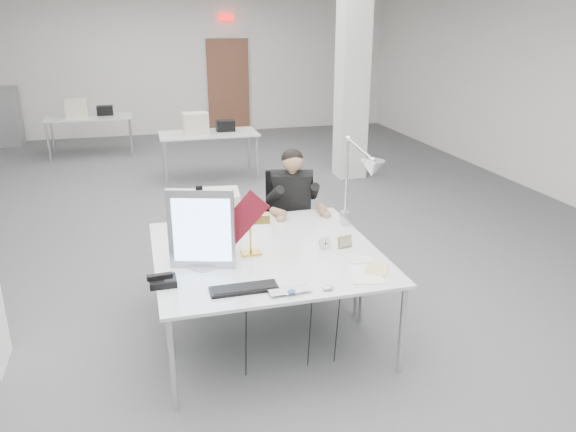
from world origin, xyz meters
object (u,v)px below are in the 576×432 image
at_px(seated_person, 293,192).
at_px(monitor, 201,229).
at_px(beige_monitor, 218,212).
at_px(architect_lamp, 357,183).
at_px(laptop, 292,294).
at_px(desk_phone, 163,282).
at_px(bankers_lamp, 250,234).
at_px(desk_main, 279,275).
at_px(office_chair, 291,221).

height_order(seated_person, monitor, monitor).
distance_m(beige_monitor, architect_lamp, 1.25).
distance_m(seated_person, laptop, 1.93).
height_order(desk_phone, architect_lamp, architect_lamp).
bearing_deg(seated_person, beige_monitor, -133.34).
height_order(monitor, beige_monitor, monitor).
relative_size(bankers_lamp, desk_phone, 1.80).
bearing_deg(laptop, desk_phone, 152.20).
bearing_deg(desk_main, office_chair, 71.43).
distance_m(office_chair, architect_lamp, 1.18).
bearing_deg(seated_person, desk_phone, -117.43).
bearing_deg(office_chair, bankers_lamp, -104.13).
bearing_deg(monitor, laptop, -32.51).
bearing_deg(office_chair, beige_monitor, -130.85).
bearing_deg(monitor, desk_phone, -127.42).
xyz_separation_m(bankers_lamp, beige_monitor, (-0.17, 0.59, 0.01)).
distance_m(office_chair, monitor, 1.73).
height_order(bankers_lamp, desk_phone, bankers_lamp).
bearing_deg(beige_monitor, bankers_lamp, -67.43).
height_order(seated_person, laptop, seated_person).
height_order(desk_main, monitor, monitor).
xyz_separation_m(office_chair, seated_person, (0.00, -0.05, 0.33)).
height_order(bankers_lamp, architect_lamp, architect_lamp).
bearing_deg(monitor, bankers_lamp, 37.52).
height_order(seated_person, desk_phone, seated_person).
height_order(desk_main, laptop, laptop).
bearing_deg(seated_person, desk_main, -93.32).
height_order(seated_person, bankers_lamp, seated_person).
bearing_deg(architect_lamp, desk_phone, -160.83).
height_order(desk_main, seated_person, seated_person).
xyz_separation_m(desk_main, beige_monitor, (-0.31, 1.01, 0.19)).
bearing_deg(desk_phone, architect_lamp, 18.47).
distance_m(seated_person, bankers_lamp, 1.26).
bearing_deg(office_chair, architect_lamp, -54.71).
bearing_deg(bankers_lamp, desk_phone, -145.09).
distance_m(desk_main, office_chair, 1.65).
relative_size(laptop, beige_monitor, 0.77).
bearing_deg(laptop, office_chair, 71.97).
bearing_deg(seated_person, architect_lamp, -53.69).
xyz_separation_m(desk_main, seated_person, (0.52, 1.50, 0.16)).
xyz_separation_m(office_chair, architect_lamp, (0.33, -0.93, 0.65)).
bearing_deg(bankers_lamp, beige_monitor, 113.89).
height_order(office_chair, beige_monitor, office_chair).
relative_size(monitor, desk_phone, 3.26).
height_order(desk_main, desk_phone, desk_phone).
relative_size(bankers_lamp, beige_monitor, 0.89).
distance_m(laptop, beige_monitor, 1.40).
xyz_separation_m(desk_main, monitor, (-0.53, 0.27, 0.32)).
bearing_deg(beige_monitor, seated_person, 36.85).
distance_m(laptop, desk_phone, 0.93).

